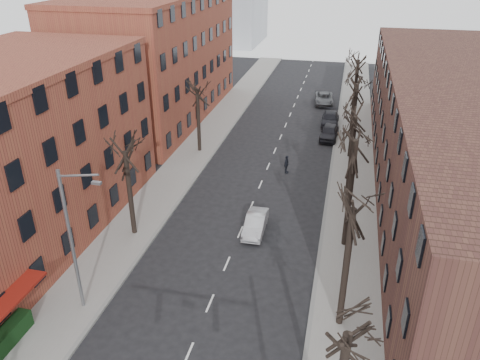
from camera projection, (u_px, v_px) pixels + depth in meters
The scene contains 18 objects.
sidewalk_left at pixel (199, 147), 49.61m from camera, with size 4.00×90.00×0.15m, color gray.
sidewalk_right at pixel (353, 161), 46.36m from camera, with size 4.00×90.00×0.15m, color gray.
building_left_far at pixel (156, 59), 55.97m from camera, with size 12.00×28.00×14.00m, color brown.
building_right at pixel (458, 140), 38.17m from camera, with size 12.00×50.00×10.00m, color #4D2D23.
awning_left at pixel (7, 351), 24.68m from camera, with size 1.20×7.00×0.15m, color maroon.
tree_right_b at pixel (339, 324), 26.45m from camera, with size 5.20×5.20×10.80m, color black, non-canonical shape.
tree_right_c at pixel (344, 245), 33.42m from camera, with size 5.20×5.20×11.60m, color black, non-canonical shape.
tree_right_d at pixel (347, 194), 40.38m from camera, with size 5.20×5.20×10.00m, color black, non-canonical shape.
tree_right_e at pixel (349, 157), 47.35m from camera, with size 5.20×5.20×10.80m, color black, non-canonical shape.
tree_right_f at pixel (351, 130), 54.31m from camera, with size 5.20×5.20×11.60m, color black, non-canonical shape.
tree_left_a at pixel (135, 234), 34.76m from camera, with size 5.20×5.20×9.50m, color black, non-canonical shape.
tree_left_b at pixel (200, 151), 48.69m from camera, with size 5.20×5.20×9.50m, color black, non-canonical shape.
streetlight at pixel (73, 236), 25.44m from camera, with size 2.45×0.22×9.03m.
silver_sedan at pixel (255, 223), 34.77m from camera, with size 1.43×4.10×1.35m, color #AAABB1.
parked_car_near at pixel (329, 132), 51.55m from camera, with size 1.83×4.55×1.55m, color black.
parked_car_mid at pixel (330, 119), 55.71m from camera, with size 1.99×4.90×1.42m, color black.
parked_car_far at pixel (324, 99), 63.15m from camera, with size 2.35×5.11×1.42m, color slate.
pedestrian_crossing at pixel (286, 164), 43.72m from camera, with size 1.02×0.42×1.74m, color black.
Camera 1 is at (6.69, -8.74, 19.15)m, focal length 35.00 mm.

